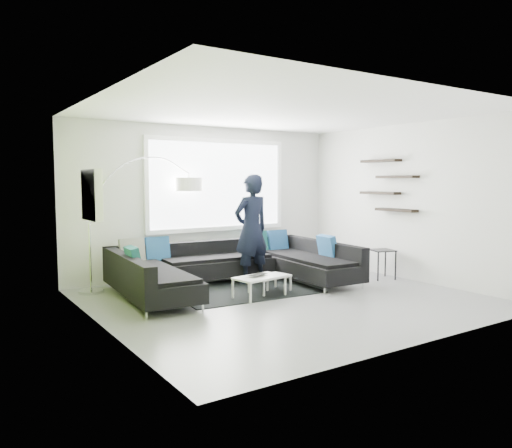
{
  "coord_description": "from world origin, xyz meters",
  "views": [
    {
      "loc": [
        -4.46,
        -5.95,
        1.79
      ],
      "look_at": [
        0.05,
        0.9,
        1.07
      ],
      "focal_mm": 35.0,
      "sensor_mm": 36.0,
      "label": 1
    }
  ],
  "objects_px": {
    "coffee_table": "(265,285)",
    "laptop": "(260,276)",
    "person": "(251,229)",
    "sectional_sofa": "(235,267)",
    "side_table": "(382,264)",
    "arc_lamp": "(89,224)"
  },
  "relations": [
    {
      "from": "coffee_table",
      "to": "laptop",
      "type": "relative_size",
      "value": 2.46
    },
    {
      "from": "coffee_table",
      "to": "person",
      "type": "distance_m",
      "value": 1.21
    },
    {
      "from": "sectional_sofa",
      "to": "coffee_table",
      "type": "xyz_separation_m",
      "value": [
        0.16,
        -0.64,
        -0.19
      ]
    },
    {
      "from": "coffee_table",
      "to": "person",
      "type": "xyz_separation_m",
      "value": [
        0.31,
        0.87,
        0.78
      ]
    },
    {
      "from": "sectional_sofa",
      "to": "coffee_table",
      "type": "distance_m",
      "value": 0.69
    },
    {
      "from": "side_table",
      "to": "person",
      "type": "distance_m",
      "value": 2.5
    },
    {
      "from": "arc_lamp",
      "to": "side_table",
      "type": "relative_size",
      "value": 4.11
    },
    {
      "from": "person",
      "to": "laptop",
      "type": "bearing_deg",
      "value": 59.34
    },
    {
      "from": "side_table",
      "to": "laptop",
      "type": "xyz_separation_m",
      "value": [
        -2.67,
        -0.0,
        0.07
      ]
    },
    {
      "from": "coffee_table",
      "to": "arc_lamp",
      "type": "relative_size",
      "value": 0.45
    },
    {
      "from": "sectional_sofa",
      "to": "coffee_table",
      "type": "relative_size",
      "value": 3.91
    },
    {
      "from": "laptop",
      "to": "person",
      "type": "bearing_deg",
      "value": 45.5
    },
    {
      "from": "laptop",
      "to": "coffee_table",
      "type": "bearing_deg",
      "value": 15.79
    },
    {
      "from": "sectional_sofa",
      "to": "person",
      "type": "height_order",
      "value": "person"
    },
    {
      "from": "arc_lamp",
      "to": "side_table",
      "type": "height_order",
      "value": "arc_lamp"
    },
    {
      "from": "laptop",
      "to": "sectional_sofa",
      "type": "bearing_deg",
      "value": 71.32
    },
    {
      "from": "person",
      "to": "laptop",
      "type": "xyz_separation_m",
      "value": [
        -0.47,
        -0.98,
        -0.6
      ]
    },
    {
      "from": "side_table",
      "to": "coffee_table",
      "type": "bearing_deg",
      "value": 177.5
    },
    {
      "from": "side_table",
      "to": "person",
      "type": "relative_size",
      "value": 0.28
    },
    {
      "from": "sectional_sofa",
      "to": "arc_lamp",
      "type": "xyz_separation_m",
      "value": [
        -2.07,
        1.01,
        0.74
      ]
    },
    {
      "from": "sectional_sofa",
      "to": "laptop",
      "type": "relative_size",
      "value": 9.61
    },
    {
      "from": "arc_lamp",
      "to": "side_table",
      "type": "distance_m",
      "value": 5.12
    }
  ]
}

